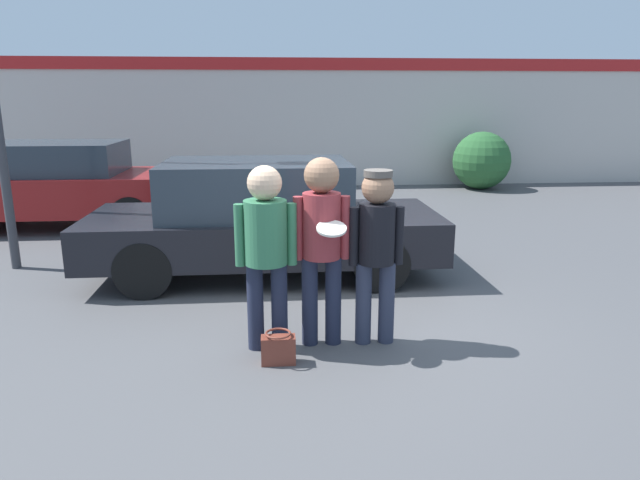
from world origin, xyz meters
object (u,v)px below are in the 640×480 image
person_right (377,242)px  shrub (482,160)px  person_middle_with_frisbee (322,235)px  person_left (266,241)px  parked_car_near (262,219)px  handbag (278,348)px  parked_car_far (59,184)px

person_right → shrub: (4.36, 9.05, -0.26)m
person_right → shrub: size_ratio=1.14×
person_middle_with_frisbee → person_left: bearing=-173.9°
parked_car_near → person_left: bearing=-88.2°
person_left → shrub: person_left is taller
shrub → person_left: bearing=-120.5°
person_left → parked_car_near: (-0.07, 2.31, -0.28)m
shrub → parked_car_near: bearing=-128.7°
shrub → handbag: bearing=-119.2°
handbag → parked_car_far: bearing=123.0°
person_middle_with_frisbee → person_right: size_ratio=1.07×
parked_car_far → shrub: size_ratio=3.13×
person_right → handbag: size_ratio=5.48×
person_right → parked_car_far: size_ratio=0.36×
shrub → parked_car_far: bearing=-158.8°
shrub → handbag: shrub is taller
parked_car_near → handbag: (0.16, -2.65, -0.61)m
person_right → shrub: person_right is taller
parked_car_near → handbag: 2.72m
person_right → handbag: 1.30m
person_middle_with_frisbee → handbag: person_middle_with_frisbee is taller
parked_car_near → parked_car_far: parked_car_far is taller
person_left → parked_car_near: person_left is taller
parked_car_far → shrub: parked_car_far is taller
person_middle_with_frisbee → parked_car_far: size_ratio=0.39×
person_middle_with_frisbee → parked_car_near: 2.35m
person_middle_with_frisbee → shrub: bearing=61.7°
person_middle_with_frisbee → person_right: bearing=-1.2°
handbag → person_right: bearing=22.5°
person_middle_with_frisbee → parked_car_far: 6.96m
person_middle_with_frisbee → parked_car_far: bearing=127.6°
shrub → handbag: size_ratio=4.81×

